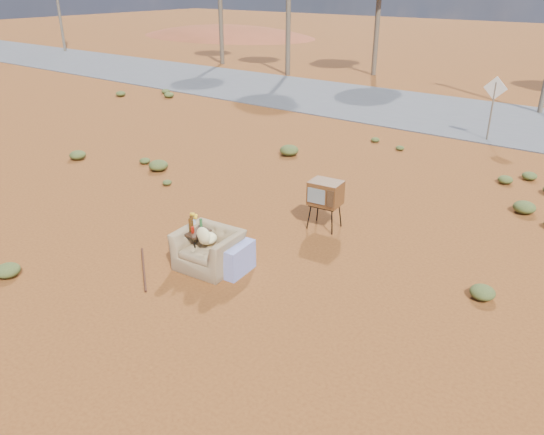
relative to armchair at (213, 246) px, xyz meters
The scene contains 9 objects.
ground 0.53m from the armchair, 90.76° to the left, with size 140.00×140.00×0.00m, color brown.
highway 15.25m from the armchair, 90.01° to the left, with size 140.00×7.00×0.04m, color #565659.
dirt_mound 45.53m from the armchair, 131.23° to the left, with size 26.00×18.00×2.00m, color #9F4226.
armchair is the anchor object (origin of this frame).
tv_unit 2.96m from the armchair, 75.43° to the left, with size 0.74×0.62×1.10m.
side_table 0.53m from the armchair, behind, with size 0.48×0.48×0.97m.
rusty_bar 1.43m from the armchair, 139.41° to the right, with size 0.05×0.05×1.69m, color #472213.
road_sign 12.37m from the armchair, 83.03° to the left, with size 0.78×0.06×2.19m.
scrub_patch 4.73m from the armchair, 100.10° to the left, with size 17.49×8.07×0.33m.
Camera 1 is at (6.33, -6.73, 5.14)m, focal length 35.00 mm.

